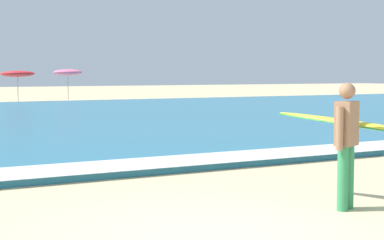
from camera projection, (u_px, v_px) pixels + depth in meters
The scene contains 5 objects.
ground_plane at pixel (214, 233), 7.34m from camera, with size 160.00×160.00×0.00m, color beige.
surf_foam at pixel (81, 168), 11.41m from camera, with size 120.00×1.44×0.01m, color white.
surfer_with_board at pixel (353, 133), 8.71m from camera, with size 1.40×2.56×1.73m.
beach_umbrella_4 at pixel (18, 74), 38.89m from camera, with size 2.08×2.09×2.04m.
beach_umbrella_5 at pixel (68, 72), 40.52m from camera, with size 1.83×1.83×2.12m.
Camera 1 is at (-3.73, -6.20, 1.86)m, focal length 59.06 mm.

